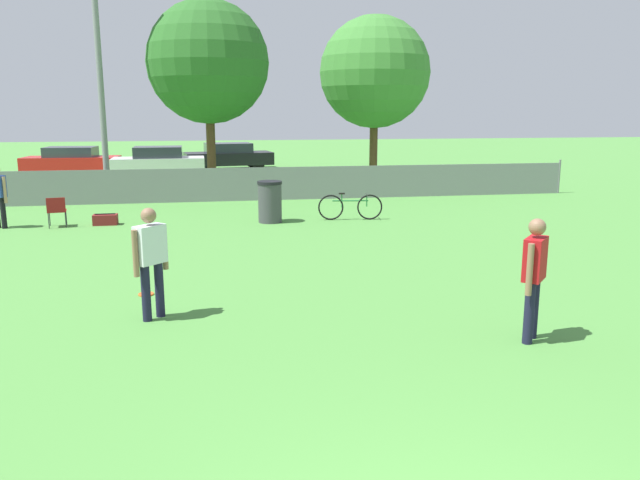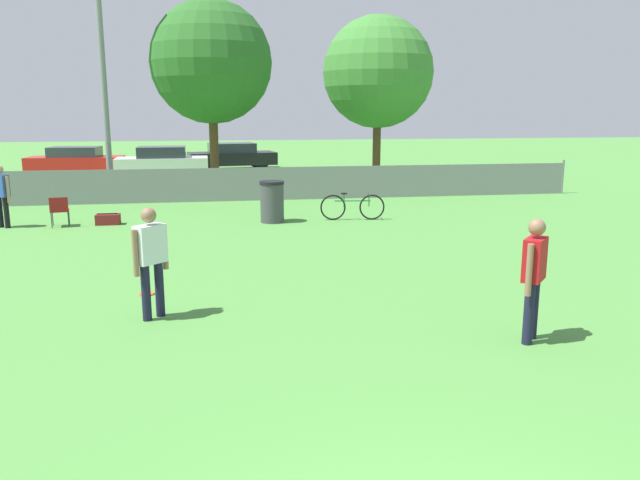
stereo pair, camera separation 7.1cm
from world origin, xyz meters
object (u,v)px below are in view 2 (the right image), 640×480
(spectator_in_blue, at_px, (1,192))
(parked_car_white, at_px, (162,162))
(parked_car_red, at_px, (76,160))
(bicycle_sideline, at_px, (353,207))
(tree_near_pole, at_px, (211,62))
(trash_bin, at_px, (272,202))
(tree_far_right, at_px, (378,72))
(gear_bag_sideline, at_px, (108,219))
(player_receiver_white, at_px, (151,255))
(folding_chair_sideline, at_px, (59,209))
(parked_car_dark, at_px, (232,156))
(frisbee_disc, at_px, (147,294))
(player_thrower_red, at_px, (534,271))
(light_pole, at_px, (101,37))

(spectator_in_blue, distance_m, parked_car_white, 12.69)
(parked_car_red, xyz_separation_m, parked_car_white, (4.08, -1.61, 0.01))
(bicycle_sideline, bearing_deg, spectator_in_blue, -175.39)
(tree_near_pole, bearing_deg, spectator_in_blue, -130.67)
(trash_bin, distance_m, parked_car_red, 16.32)
(spectator_in_blue, bearing_deg, parked_car_white, -71.05)
(tree_far_right, height_order, gear_bag_sideline, tree_far_right)
(spectator_in_blue, distance_m, bicycle_sideline, 9.09)
(tree_far_right, height_order, player_receiver_white, tree_far_right)
(bicycle_sideline, bearing_deg, player_receiver_white, -114.53)
(player_receiver_white, bearing_deg, tree_near_pole, 42.44)
(folding_chair_sideline, height_order, parked_car_dark, parked_car_dark)
(frisbee_disc, height_order, folding_chair_sideline, folding_chair_sideline)
(trash_bin, relative_size, parked_car_red, 0.26)
(trash_bin, bearing_deg, player_thrower_red, -74.90)
(tree_near_pole, relative_size, parked_car_red, 1.56)
(light_pole, height_order, parked_car_white, light_pole)
(light_pole, distance_m, tree_near_pole, 3.71)
(tree_near_pole, bearing_deg, folding_chair_sideline, -121.89)
(player_receiver_white, bearing_deg, trash_bin, 28.56)
(tree_far_right, bearing_deg, parked_car_dark, 125.91)
(tree_far_right, relative_size, player_receiver_white, 4.04)
(tree_near_pole, distance_m, parked_car_red, 10.79)
(light_pole, relative_size, spectator_in_blue, 5.64)
(player_thrower_red, height_order, trash_bin, player_thrower_red)
(player_receiver_white, bearing_deg, light_pole, 57.31)
(gear_bag_sideline, bearing_deg, parked_car_white, 87.89)
(player_thrower_red, height_order, player_receiver_white, same)
(player_receiver_white, distance_m, spectator_in_blue, 9.10)
(spectator_in_blue, xyz_separation_m, trash_bin, (6.86, -0.32, -0.37))
(parked_car_white, xyz_separation_m, parked_car_dark, (3.22, 2.98, 0.01))
(player_receiver_white, relative_size, parked_car_dark, 0.36)
(tree_near_pole, relative_size, folding_chair_sideline, 8.63)
(folding_chair_sideline, relative_size, parked_car_red, 0.18)
(spectator_in_blue, relative_size, folding_chair_sideline, 2.04)
(tree_near_pole, bearing_deg, frisbee_disc, -95.05)
(player_receiver_white, bearing_deg, player_thrower_red, -63.39)
(trash_bin, bearing_deg, parked_car_red, 119.10)
(player_receiver_white, xyz_separation_m, folding_chair_sideline, (-3.05, 7.80, -0.48))
(light_pole, relative_size, parked_car_white, 2.20)
(player_receiver_white, bearing_deg, spectator_in_blue, 75.43)
(tree_far_right, xyz_separation_m, parked_car_white, (-8.78, 4.70, -3.75))
(spectator_in_blue, height_order, trash_bin, spectator_in_blue)
(tree_near_pole, distance_m, parked_car_dark, 9.92)
(light_pole, relative_size, tree_far_right, 1.37)
(parked_car_dark, bearing_deg, tree_far_right, -62.28)
(light_pole, distance_m, player_thrower_red, 17.38)
(tree_far_right, xyz_separation_m, frisbee_disc, (-7.57, -14.33, -4.38))
(tree_near_pole, xyz_separation_m, parked_car_white, (-2.36, 6.08, -3.95))
(player_thrower_red, bearing_deg, frisbee_disc, 101.20)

